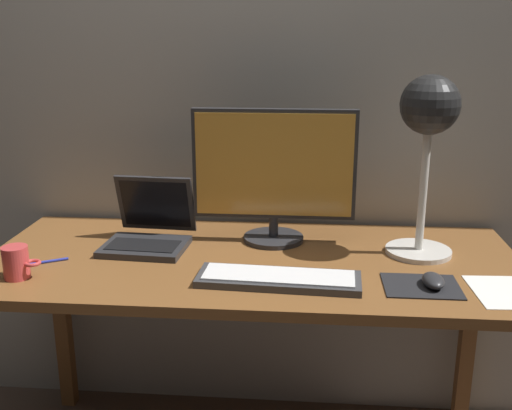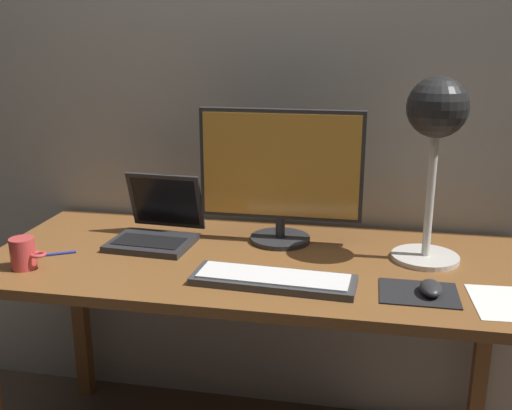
{
  "view_description": "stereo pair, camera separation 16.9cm",
  "coord_description": "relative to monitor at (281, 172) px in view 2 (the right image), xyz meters",
  "views": [
    {
      "loc": [
        0.15,
        -1.67,
        1.39
      ],
      "look_at": [
        0.02,
        -0.05,
        0.92
      ],
      "focal_mm": 41.97,
      "sensor_mm": 36.0,
      "label": 1
    },
    {
      "loc": [
        0.32,
        -1.64,
        1.39
      ],
      "look_at": [
        0.02,
        -0.05,
        0.92
      ],
      "focal_mm": 41.97,
      "sensor_mm": 36.0,
      "label": 2
    }
  ],
  "objects": [
    {
      "name": "desk_lamp",
      "position": [
        0.45,
        -0.08,
        0.17
      ],
      "size": [
        0.2,
        0.2,
        0.54
      ],
      "color": "beige",
      "rests_on": "desk"
    },
    {
      "name": "keyboard_main",
      "position": [
        0.03,
        -0.34,
        -0.22
      ],
      "size": [
        0.45,
        0.16,
        0.03
      ],
      "color": "#38383A",
      "rests_on": "desk"
    },
    {
      "name": "mousepad",
      "position": [
        0.41,
        -0.33,
        -0.23
      ],
      "size": [
        0.2,
        0.16,
        0.0
      ],
      "primitive_type": "cube",
      "color": "black",
      "rests_on": "desk"
    },
    {
      "name": "coffee_mug",
      "position": [
        -0.68,
        -0.36,
        -0.18
      ],
      "size": [
        0.11,
        0.07,
        0.09
      ],
      "color": "#CC3F3F",
      "rests_on": "desk"
    },
    {
      "name": "mouse",
      "position": [
        0.44,
        -0.33,
        -0.21
      ],
      "size": [
        0.06,
        0.1,
        0.03
      ],
      "primitive_type": "ellipsoid",
      "color": "#28282B",
      "rests_on": "mousepad"
    },
    {
      "name": "desk",
      "position": [
        -0.06,
        -0.16,
        -0.31
      ],
      "size": [
        1.6,
        0.7,
        0.74
      ],
      "color": "brown",
      "rests_on": "ground"
    },
    {
      "name": "pen",
      "position": [
        -0.66,
        -0.26,
        -0.23
      ],
      "size": [
        0.13,
        0.08,
        0.01
      ],
      "primitive_type": "cylinder",
      "rotation": [
        0.0,
        1.57,
        0.52
      ],
      "color": "#2633A5",
      "rests_on": "desk"
    },
    {
      "name": "laptop",
      "position": [
        -0.39,
        -0.06,
        -0.17
      ],
      "size": [
        0.27,
        0.27,
        0.21
      ],
      "color": "#28282B",
      "rests_on": "desk"
    },
    {
      "name": "monitor",
      "position": [
        0.0,
        0.0,
        0.0
      ],
      "size": [
        0.51,
        0.19,
        0.43
      ],
      "color": "#28282B",
      "rests_on": "desk"
    },
    {
      "name": "paper_sheet_near_mouse",
      "position": [
        0.62,
        -0.35,
        -0.23
      ],
      "size": [
        0.16,
        0.22,
        0.0
      ],
      "primitive_type": "cube",
      "rotation": [
        0.0,
        0.0,
        0.05
      ],
      "color": "white",
      "rests_on": "desk"
    },
    {
      "name": "back_wall",
      "position": [
        -0.06,
        0.24,
        0.33
      ],
      "size": [
        4.8,
        0.06,
        2.6
      ],
      "primitive_type": "cube",
      "color": "#9E998E",
      "rests_on": "ground"
    }
  ]
}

